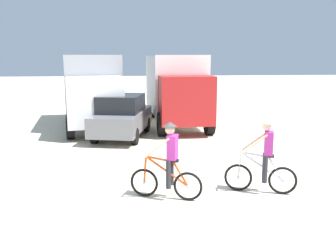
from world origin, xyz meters
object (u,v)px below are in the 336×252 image
(cyclist_orange_shirt, at_px, (168,164))
(box_truck_white_box, at_px, (176,86))
(sedan_parked, at_px, (122,116))
(box_truck_grey_hauler, at_px, (93,87))
(cyclist_cowboy_hat, at_px, (264,159))

(cyclist_orange_shirt, bearing_deg, box_truck_white_box, 81.37)
(box_truck_white_box, relative_size, sedan_parked, 1.51)
(box_truck_grey_hauler, distance_m, sedan_parked, 3.17)
(box_truck_grey_hauler, xyz_separation_m, sedan_parked, (1.36, -2.68, -0.99))
(cyclist_orange_shirt, relative_size, cyclist_cowboy_hat, 1.00)
(cyclist_orange_shirt, height_order, cyclist_cowboy_hat, same)
(sedan_parked, relative_size, cyclist_orange_shirt, 2.47)
(box_truck_white_box, xyz_separation_m, cyclist_orange_shirt, (-1.50, -9.86, -1.03))
(box_truck_grey_hauler, xyz_separation_m, box_truck_white_box, (3.96, 0.12, 0.00))
(sedan_parked, bearing_deg, cyclist_orange_shirt, -81.15)
(box_truck_grey_hauler, distance_m, cyclist_cowboy_hat, 10.77)
(sedan_parked, relative_size, cyclist_cowboy_hat, 2.47)
(sedan_parked, xyz_separation_m, cyclist_cowboy_hat, (3.42, -6.92, -0.04))
(cyclist_orange_shirt, bearing_deg, box_truck_grey_hauler, 104.19)
(sedan_parked, distance_m, cyclist_orange_shirt, 7.14)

